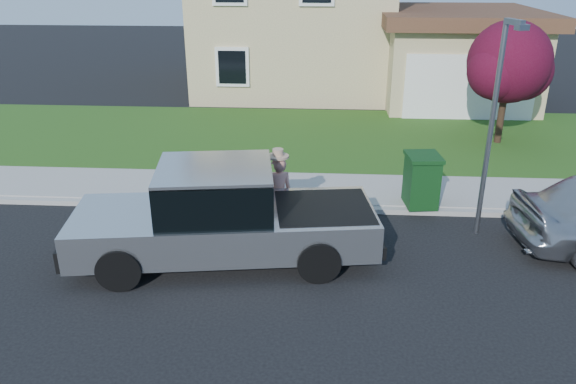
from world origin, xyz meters
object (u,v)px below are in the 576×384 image
(ornamental_tree, at_px, (510,66))
(trash_bin, at_px, (422,180))
(woman, at_px, (278,193))
(street_lamp, at_px, (494,119))
(pickup_truck, at_px, (223,217))

(ornamental_tree, bearing_deg, trash_bin, -122.22)
(woman, height_order, street_lamp, street_lamp)
(woman, height_order, ornamental_tree, ornamental_tree)
(woman, relative_size, street_lamp, 0.42)
(ornamental_tree, xyz_separation_m, street_lamp, (-2.18, -6.32, 0.06))
(trash_bin, height_order, street_lamp, street_lamp)
(woman, xyz_separation_m, street_lamp, (4.31, 0.12, 1.67))
(ornamental_tree, height_order, trash_bin, ornamental_tree)
(woman, bearing_deg, pickup_truck, 35.35)
(pickup_truck, xyz_separation_m, trash_bin, (4.18, 2.58, -0.14))
(street_lamp, bearing_deg, trash_bin, 112.24)
(pickup_truck, relative_size, street_lamp, 1.37)
(woman, bearing_deg, street_lamp, 163.08)
(ornamental_tree, bearing_deg, pickup_truck, -133.82)
(pickup_truck, height_order, ornamental_tree, ornamental_tree)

